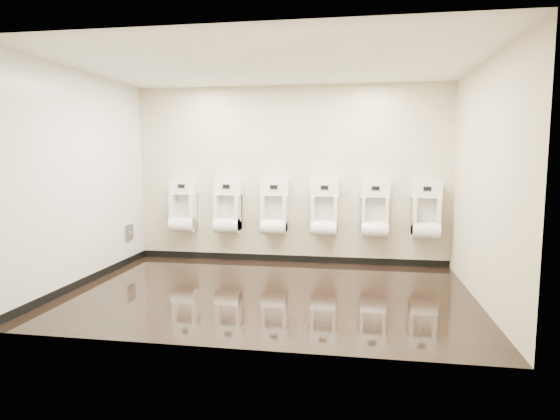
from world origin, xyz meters
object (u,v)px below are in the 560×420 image
at_px(urinal_0, 183,209).
at_px(urinal_3, 324,212).
at_px(urinal_1, 228,210).
at_px(urinal_2, 274,211).
at_px(urinal_5, 426,214).
at_px(access_panel, 129,232).
at_px(urinal_4, 375,213).

height_order(urinal_0, urinal_3, same).
bearing_deg(urinal_3, urinal_1, 180.00).
height_order(urinal_0, urinal_2, same).
bearing_deg(urinal_1, urinal_5, 0.00).
distance_m(access_panel, urinal_3, 3.10).
distance_m(access_panel, urinal_4, 3.87).
xyz_separation_m(urinal_1, urinal_2, (0.77, 0.00, 0.00)).
bearing_deg(urinal_1, urinal_0, 180.00).
height_order(urinal_2, urinal_5, same).
bearing_deg(urinal_0, urinal_4, 0.00).
bearing_deg(urinal_1, urinal_3, 0.00).
xyz_separation_m(urinal_0, urinal_1, (0.75, 0.00, 0.00)).
distance_m(access_panel, urinal_0, 0.92).
bearing_deg(urinal_5, urinal_0, 180.00).
xyz_separation_m(access_panel, urinal_3, (3.06, 0.40, 0.34)).
distance_m(access_panel, urinal_1, 1.59).
xyz_separation_m(urinal_1, urinal_3, (1.56, 0.00, 0.00)).
bearing_deg(urinal_3, urinal_2, 180.00).
distance_m(urinal_1, urinal_2, 0.77).
xyz_separation_m(urinal_1, urinal_4, (2.32, 0.00, 0.00)).
bearing_deg(urinal_5, urinal_1, 180.00).
bearing_deg(urinal_5, access_panel, -175.02).
distance_m(urinal_0, urinal_1, 0.75).
bearing_deg(access_panel, urinal_4, 5.95).
xyz_separation_m(urinal_3, urinal_4, (0.77, 0.00, 0.00)).
height_order(urinal_1, urinal_3, same).
bearing_deg(urinal_2, urinal_3, 0.00).
xyz_separation_m(urinal_4, urinal_5, (0.75, 0.00, 0.00)).
bearing_deg(urinal_2, urinal_5, 0.00).
relative_size(urinal_1, urinal_3, 1.00).
bearing_deg(urinal_3, access_panel, -172.57).
bearing_deg(urinal_0, urinal_5, 0.00).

